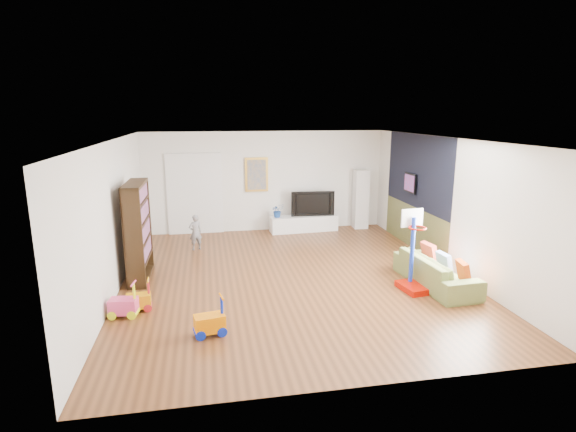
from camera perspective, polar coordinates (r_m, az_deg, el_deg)
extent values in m
cube|color=brown|center=(8.99, 0.47, -7.73)|extent=(6.50, 7.50, 0.00)
cube|color=white|center=(8.42, 0.50, 9.72)|extent=(6.50, 7.50, 0.00)
cube|color=silver|center=(12.24, -2.86, 4.40)|extent=(6.50, 0.00, 2.70)
cube|color=silver|center=(5.12, 8.56, -8.17)|extent=(6.50, 0.00, 2.70)
cube|color=white|center=(8.61, -21.27, -0.18)|extent=(0.00, 7.50, 2.70)
cube|color=silver|center=(9.74, 19.61, 1.41)|extent=(0.00, 7.50, 2.70)
cube|color=black|center=(10.87, 16.09, 5.47)|extent=(0.01, 3.20, 1.70)
cube|color=brown|center=(11.12, 15.65, -1.44)|extent=(0.01, 3.20, 1.00)
cube|color=white|center=(12.15, -11.74, 2.64)|extent=(1.45, 0.06, 2.10)
cube|color=gold|center=(12.15, -4.02, 5.26)|extent=(0.62, 0.06, 0.92)
cube|color=#7F3F8C|center=(11.06, 15.23, 4.07)|extent=(0.04, 0.56, 0.46)
cube|color=white|center=(12.30, 2.00, -0.94)|extent=(1.87, 0.59, 0.43)
cube|color=silver|center=(12.70, 9.21, 2.13)|extent=(0.40, 0.40, 1.64)
cube|color=#301F0F|center=(9.13, -18.50, -1.84)|extent=(0.35, 1.30, 1.90)
imported|color=olive|center=(8.92, 18.25, -6.65)|extent=(0.88, 1.99, 0.57)
cube|color=#AE0D01|center=(8.43, 16.14, -4.33)|extent=(0.60, 0.69, 1.49)
cube|color=orange|center=(7.85, -18.48, -9.55)|extent=(0.41, 0.27, 0.52)
cube|color=orange|center=(6.77, -9.96, -12.47)|extent=(0.48, 0.35, 0.59)
cube|color=#EA407B|center=(7.69, -20.23, -9.97)|extent=(0.46, 0.32, 0.57)
imported|color=gray|center=(10.81, -11.67, -2.03)|extent=(0.36, 0.30, 0.85)
imported|color=black|center=(12.28, 3.08, 1.67)|extent=(1.19, 0.24, 0.68)
imported|color=navy|center=(12.05, -1.34, 0.71)|extent=(0.39, 0.36, 0.37)
cube|color=#AB370B|center=(8.54, 21.38, -6.60)|extent=(0.15, 0.39, 0.38)
cube|color=silver|center=(8.94, 19.23, -5.57)|extent=(0.13, 0.37, 0.37)
cube|color=#C73F2D|center=(9.42, 17.51, -4.48)|extent=(0.15, 0.41, 0.40)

